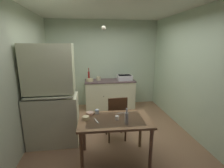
{
  "coord_description": "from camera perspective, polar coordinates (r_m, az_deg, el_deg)",
  "views": [
    {
      "loc": [
        -0.47,
        -3.32,
        1.97
      ],
      "look_at": [
        0.0,
        0.06,
        1.14
      ],
      "focal_mm": 26.77,
      "sensor_mm": 36.0,
      "label": 1
    }
  ],
  "objects": [
    {
      "name": "ground_plane",
      "position": [
        3.88,
        0.09,
        -16.8
      ],
      "size": [
        4.94,
        4.94,
        0.0
      ],
      "primitive_type": "plane",
      "color": "#906B4D"
    },
    {
      "name": "wall_back",
      "position": [
        5.39,
        -2.93,
        6.92
      ],
      "size": [
        3.51,
        0.1,
        2.68
      ],
      "primitive_type": "cube",
      "color": "beige",
      "rests_on": "ground"
    },
    {
      "name": "wall_left",
      "position": [
        3.61,
        -28.65,
        1.92
      ],
      "size": [
        0.1,
        4.04,
        2.68
      ],
      "primitive_type": "cube",
      "color": "beige",
      "rests_on": "ground"
    },
    {
      "name": "wall_right",
      "position": [
        4.04,
        25.59,
        3.34
      ],
      "size": [
        0.1,
        4.04,
        2.68
      ],
      "primitive_type": "cube",
      "color": "beige",
      "rests_on": "ground"
    },
    {
      "name": "ceiling_slab",
      "position": [
        3.43,
        0.11,
        26.41
      ],
      "size": [
        3.51,
        4.04,
        0.1
      ],
      "primitive_type": "cube",
      "color": "silver"
    },
    {
      "name": "hutch_cabinet",
      "position": [
        3.43,
        -19.91,
        -4.94
      ],
      "size": [
        0.97,
        0.54,
        1.97
      ],
      "color": "beige",
      "rests_on": "ground"
    },
    {
      "name": "counter_cabinet",
      "position": [
        5.24,
        -0.72,
        -3.37
      ],
      "size": [
        1.52,
        0.64,
        0.87
      ],
      "color": "beige",
      "rests_on": "ground"
    },
    {
      "name": "sink_basin",
      "position": [
        5.19,
        4.31,
        2.25
      ],
      "size": [
        0.44,
        0.34,
        0.15
      ],
      "color": "silver",
      "rests_on": "counter_cabinet"
    },
    {
      "name": "hand_pump",
      "position": [
        5.1,
        -7.94,
        3.01
      ],
      "size": [
        0.05,
        0.27,
        0.39
      ],
      "color": "#B21E19",
      "rests_on": "counter_cabinet"
    },
    {
      "name": "mixing_bowl_counter",
      "position": [
        5.03,
        -7.59,
        1.37
      ],
      "size": [
        0.21,
        0.21,
        0.08
      ],
      "primitive_type": "cylinder",
      "color": "beige",
      "rests_on": "counter_cabinet"
    },
    {
      "name": "stoneware_crock",
      "position": [
        5.13,
        -4.59,
        1.92
      ],
      "size": [
        0.14,
        0.14,
        0.12
      ],
      "primitive_type": "cylinder",
      "color": "beige",
      "rests_on": "counter_cabinet"
    },
    {
      "name": "dining_table",
      "position": [
        2.87,
        0.91,
        -13.7
      ],
      "size": [
        1.22,
        0.77,
        0.75
      ],
      "color": "brown",
      "rests_on": "ground"
    },
    {
      "name": "chair_far_side",
      "position": [
        3.47,
        1.52,
        -11.34
      ],
      "size": [
        0.42,
        0.42,
        0.95
      ],
      "color": "#4B321D",
      "rests_on": "ground"
    },
    {
      "name": "serving_bowl_wide",
      "position": [
        3.01,
        -7.5,
        -9.9
      ],
      "size": [
        0.13,
        0.13,
        0.04
      ],
      "primitive_type": "cylinder",
      "color": "tan",
      "rests_on": "dining_table"
    },
    {
      "name": "soup_bowl_small",
      "position": [
        2.83,
        -8.9,
        -11.39
      ],
      "size": [
        0.11,
        0.11,
        0.06
      ],
      "primitive_type": "cylinder",
      "color": "beige",
      "rests_on": "dining_table"
    },
    {
      "name": "mug_dark",
      "position": [
        2.78,
        1.76,
        -11.5
      ],
      "size": [
        0.06,
        0.06,
        0.07
      ],
      "primitive_type": "cylinder",
      "color": "white",
      "rests_on": "dining_table"
    },
    {
      "name": "mug_tall",
      "position": [
        3.02,
        -5.18,
        -9.38
      ],
      "size": [
        0.07,
        0.07,
        0.07
      ],
      "primitive_type": "cylinder",
      "color": "#9EB2C6",
      "rests_on": "dining_table"
    },
    {
      "name": "glass_bottle",
      "position": [
        2.64,
        4.97,
        -11.4
      ],
      "size": [
        0.06,
        0.06,
        0.25
      ],
      "color": "#B7BCC1",
      "rests_on": "dining_table"
    },
    {
      "name": "table_knife",
      "position": [
        2.78,
        -5.38,
        -12.33
      ],
      "size": [
        0.07,
        0.19,
        0.0
      ],
      "primitive_type": "cube",
      "rotation": [
        0.0,
        0.0,
        1.85
      ],
      "color": "silver",
      "rests_on": "dining_table"
    },
    {
      "name": "teaspoon_near_bowl",
      "position": [
        3.04,
        2.8,
        -9.94
      ],
      "size": [
        0.13,
        0.03,
        0.0
      ],
      "primitive_type": "cube",
      "rotation": [
        0.0,
        0.0,
        3.25
      ],
      "color": "beige",
      "rests_on": "dining_table"
    },
    {
      "name": "pendant_bulb",
      "position": [
        3.22,
        -2.85,
        18.57
      ],
      "size": [
        0.08,
        0.08,
        0.08
      ],
      "primitive_type": "sphere",
      "color": "#F9EFCC"
    }
  ]
}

